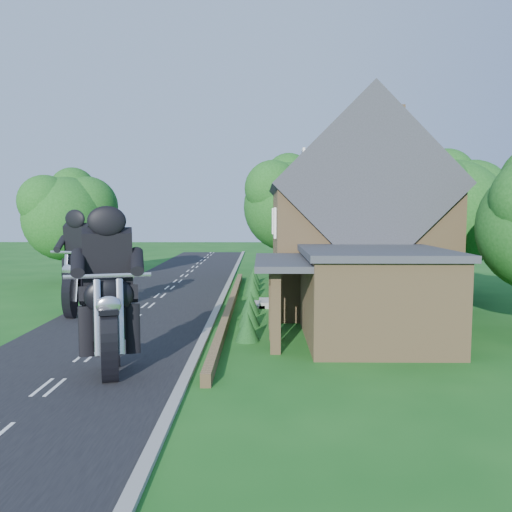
{
  "coord_description": "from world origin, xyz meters",
  "views": [
    {
      "loc": [
        5.83,
        -19.2,
        4.8
      ],
      "look_at": [
        5.57,
        3.38,
        2.8
      ],
      "focal_mm": 35.0,
      "sensor_mm": 36.0,
      "label": 1
    }
  ],
  "objects_px": {
    "annex": "(370,294)",
    "motorcycle_lead": "(110,351)",
    "garden_wall": "(231,306)",
    "house": "(354,221)",
    "motorcycle_follow": "(80,300)"
  },
  "relations": [
    {
      "from": "annex",
      "to": "motorcycle_lead",
      "type": "xyz_separation_m",
      "value": [
        -8.47,
        -4.16,
        -1.02
      ]
    },
    {
      "from": "garden_wall",
      "to": "annex",
      "type": "xyz_separation_m",
      "value": [
        5.57,
        -5.8,
        1.57
      ]
    },
    {
      "from": "garden_wall",
      "to": "house",
      "type": "height_order",
      "value": "house"
    },
    {
      "from": "annex",
      "to": "motorcycle_lead",
      "type": "relative_size",
      "value": 4.42
    },
    {
      "from": "garden_wall",
      "to": "motorcycle_lead",
      "type": "xyz_separation_m",
      "value": [
        -2.9,
        -9.96,
        0.54
      ]
    },
    {
      "from": "annex",
      "to": "motorcycle_lead",
      "type": "distance_m",
      "value": 9.49
    },
    {
      "from": "annex",
      "to": "motorcycle_follow",
      "type": "distance_m",
      "value": 13.19
    },
    {
      "from": "annex",
      "to": "motorcycle_follow",
      "type": "xyz_separation_m",
      "value": [
        -12.44,
        4.26,
        -1.03
      ]
    },
    {
      "from": "motorcycle_lead",
      "to": "motorcycle_follow",
      "type": "height_order",
      "value": "motorcycle_lead"
    },
    {
      "from": "house",
      "to": "annex",
      "type": "xyz_separation_m",
      "value": [
        -0.62,
        -6.8,
        -2.58
      ]
    },
    {
      "from": "house",
      "to": "motorcycle_lead",
      "type": "xyz_separation_m",
      "value": [
        -9.1,
        -10.96,
        -3.6
      ]
    },
    {
      "from": "house",
      "to": "motorcycle_follow",
      "type": "relative_size",
      "value": 6.5
    },
    {
      "from": "garden_wall",
      "to": "motorcycle_follow",
      "type": "relative_size",
      "value": 13.96
    },
    {
      "from": "garden_wall",
      "to": "annex",
      "type": "distance_m",
      "value": 8.19
    },
    {
      "from": "garden_wall",
      "to": "motorcycle_follow",
      "type": "bearing_deg",
      "value": -167.38
    }
  ]
}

